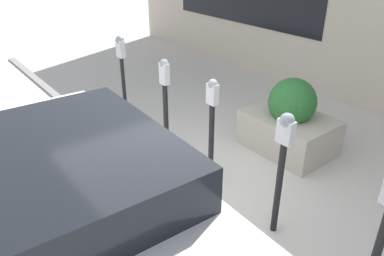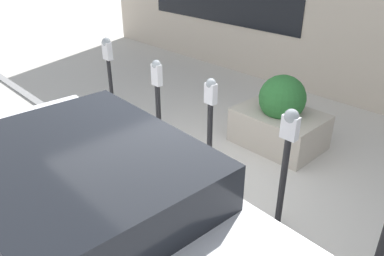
{
  "view_description": "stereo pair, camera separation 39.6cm",
  "coord_description": "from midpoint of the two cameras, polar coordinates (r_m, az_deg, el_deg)",
  "views": [
    {
      "loc": [
        -3.17,
        2.34,
        3.01
      ],
      "look_at": [
        0.0,
        -0.14,
        0.95
      ],
      "focal_mm": 35.0,
      "sensor_mm": 36.0,
      "label": 1
    },
    {
      "loc": [
        -2.91,
        2.64,
        3.01
      ],
      "look_at": [
        0.0,
        -0.14,
        0.95
      ],
      "focal_mm": 35.0,
      "sensor_mm": 36.0,
      "label": 2
    }
  ],
  "objects": [
    {
      "name": "planter_box",
      "position": [
        5.99,
        11.42,
        1.38
      ],
      "size": [
        1.33,
        0.97,
        1.17
      ],
      "color": "#B2A899",
      "rests_on": "ground_plane"
    },
    {
      "name": "parking_meter_second",
      "position": [
        4.03,
        11.56,
        -3.48
      ],
      "size": [
        0.18,
        0.15,
        1.48
      ],
      "color": "black",
      "rests_on": "ground_plane"
    },
    {
      "name": "ground_plane",
      "position": [
        4.95,
        -3.51,
        -10.4
      ],
      "size": [
        40.0,
        40.0,
        0.0
      ],
      "primitive_type": "plane",
      "color": "beige"
    },
    {
      "name": "parking_meter_farthest",
      "position": [
        6.38,
        -14.3,
        8.78
      ],
      "size": [
        0.16,
        0.14,
        1.59
      ],
      "color": "black",
      "rests_on": "ground_plane"
    },
    {
      "name": "parking_meter_fourth",
      "position": [
        5.52,
        -7.31,
        4.72
      ],
      "size": [
        0.15,
        0.13,
        1.48
      ],
      "color": "black",
      "rests_on": "ground_plane"
    },
    {
      "name": "parked_car_front",
      "position": [
        3.62,
        -19.33,
        -12.01
      ],
      "size": [
        3.98,
        2.01,
        1.51
      ],
      "rotation": [
        0.0,
        0.0,
        -0.04
      ],
      "color": "silver",
      "rests_on": "ground_plane"
    },
    {
      "name": "curb_strip",
      "position": [
        4.9,
        -4.24,
        -10.6
      ],
      "size": [
        15.56,
        0.16,
        0.04
      ],
      "color": "gray",
      "rests_on": "ground_plane"
    },
    {
      "name": "parking_meter_middle",
      "position": [
        4.7,
        0.41,
        1.23
      ],
      "size": [
        0.15,
        0.12,
        1.5
      ],
      "color": "black",
      "rests_on": "ground_plane"
    }
  ]
}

